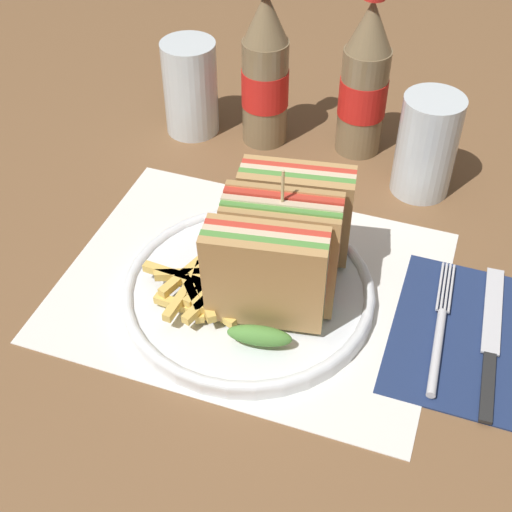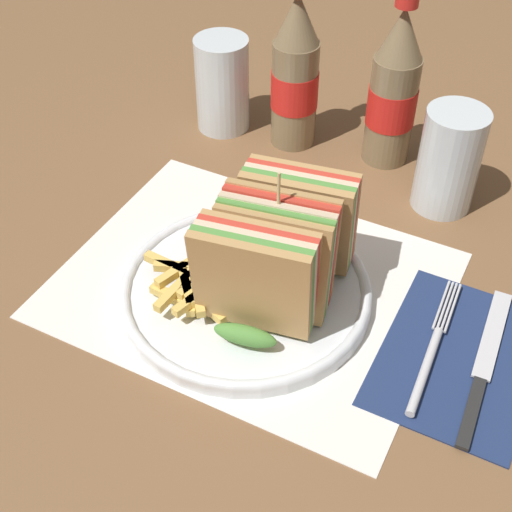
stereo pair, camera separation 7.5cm
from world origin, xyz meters
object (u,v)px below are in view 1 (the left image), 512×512
Objects in this scene: fork at (439,337)px; knife at (491,340)px; coke_bottle_far at (364,82)px; glass_near at (425,152)px; coke_bottle_near at (265,73)px; plate_main at (250,289)px; club_sandwich at (281,247)px; glass_far at (191,88)px.

knife is (0.05, 0.02, -0.00)m from fork.
knife is 0.89× the size of coke_bottle_far.
fork is 0.26m from glass_near.
knife is 0.89× the size of coke_bottle_near.
fork is at bearing -75.89° from glass_near.
plate_main is 0.07m from club_sandwich.
coke_bottle_far is 0.23m from glass_far.
knife is at bearing -54.86° from coke_bottle_far.
knife is (0.22, 0.01, -0.07)m from club_sandwich.
club_sandwich is 0.30m from coke_bottle_far.
coke_bottle_near is 0.11m from glass_far.
plate_main is 0.29m from glass_near.
plate_main is 0.32m from coke_bottle_far.
club_sandwich is at bearing -51.81° from glass_far.
glass_near is at bearing 66.26° from club_sandwich.
club_sandwich is 1.45× the size of glass_near.
coke_bottle_far reaches higher than fork.
plate_main is 1.16× the size of coke_bottle_far.
glass_near is (0.22, -0.04, -0.04)m from coke_bottle_near.
coke_bottle_near is at bearing 105.78° from plate_main.
coke_bottle_near is at bearing 111.72° from club_sandwich.
coke_bottle_far is (0.04, 0.31, 0.09)m from plate_main.
coke_bottle_near is at bearing 169.14° from glass_near.
club_sandwich is at bearing -68.28° from coke_bottle_near.
fork reaches higher than knife.
coke_bottle_near reaches higher than club_sandwich.
club_sandwich is 0.35m from glass_far.
coke_bottle_far is (-0.21, 0.29, 0.09)m from knife.
knife is at bearing 14.01° from fork.
club_sandwich is 1.45× the size of glass_far.
glass_far is (-0.23, -0.03, -0.03)m from coke_bottle_far.
plate_main is at bearing -74.22° from coke_bottle_near.
fork is 1.42× the size of glass_near.
coke_bottle_far is (-0.16, 0.31, 0.09)m from fork.
coke_bottle_near reaches higher than glass_near.
glass_near is at bearing -33.20° from coke_bottle_far.
knife is 0.44m from coke_bottle_near.
fork is at bearing -165.99° from knife.
coke_bottle_far is (0.01, 0.30, 0.02)m from club_sandwich.
club_sandwich is at bearing -92.30° from coke_bottle_far.
club_sandwich is at bearing 7.82° from plate_main.
coke_bottle_far reaches higher than glass_near.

